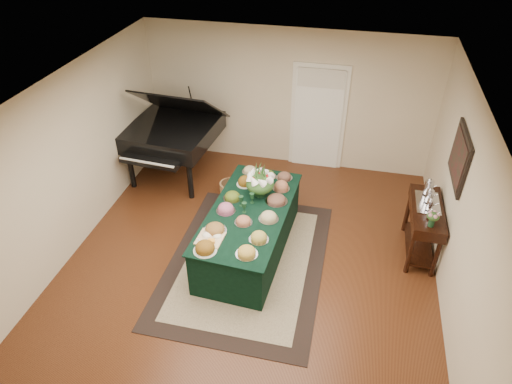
% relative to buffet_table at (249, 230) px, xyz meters
% --- Properties ---
extents(ground, '(6.00, 6.00, 0.00)m').
position_rel_buffet_table_xyz_m(ground, '(0.08, -0.18, -0.39)').
color(ground, black).
rests_on(ground, ground).
extents(area_rug, '(2.30, 3.22, 0.01)m').
position_rel_buffet_table_xyz_m(area_rug, '(0.03, -0.28, -0.39)').
color(area_rug, black).
rests_on(area_rug, ground).
extents(kitchen_doorway, '(1.05, 0.07, 2.10)m').
position_rel_buffet_table_xyz_m(kitchen_doorway, '(0.68, 2.79, 0.63)').
color(kitchen_doorway, white).
rests_on(kitchen_doorway, ground).
extents(buffet_table, '(1.26, 2.43, 0.78)m').
position_rel_buffet_table_xyz_m(buffet_table, '(0.00, 0.00, 0.00)').
color(buffet_table, black).
rests_on(buffet_table, ground).
extents(food_platters, '(1.05, 2.30, 0.12)m').
position_rel_buffet_table_xyz_m(food_platters, '(-0.01, 0.01, 0.43)').
color(food_platters, silver).
rests_on(food_platters, buffet_table).
extents(cutting_board, '(0.37, 0.37, 0.10)m').
position_rel_buffet_table_xyz_m(cutting_board, '(-0.37, -0.72, 0.42)').
color(cutting_board, tan).
rests_on(cutting_board, buffet_table).
extents(green_goblets, '(0.22, 0.33, 0.18)m').
position_rel_buffet_table_xyz_m(green_goblets, '(-0.07, 0.08, 0.48)').
color(green_goblets, '#16371E').
rests_on(green_goblets, buffet_table).
extents(floral_centerpiece, '(0.45, 0.45, 0.45)m').
position_rel_buffet_table_xyz_m(floral_centerpiece, '(0.07, 0.43, 0.65)').
color(floral_centerpiece, '#16371E').
rests_on(floral_centerpiece, buffet_table).
extents(grand_piano, '(1.75, 1.94, 1.85)m').
position_rel_buffet_table_xyz_m(grand_piano, '(-1.90, 1.82, 0.55)').
color(grand_piano, black).
rests_on(grand_piano, ground).
extents(wicker_basket, '(0.38, 0.38, 0.24)m').
position_rel_buffet_table_xyz_m(wicker_basket, '(-0.71, 1.40, -0.28)').
color(wicker_basket, '#A06F40').
rests_on(wicker_basket, ground).
extents(mahogany_sideboard, '(0.45, 1.18, 0.87)m').
position_rel_buffet_table_xyz_m(mahogany_sideboard, '(2.57, 0.56, 0.28)').
color(mahogany_sideboard, black).
rests_on(mahogany_sideboard, ground).
extents(tea_service, '(0.34, 0.74, 0.30)m').
position_rel_buffet_table_xyz_m(tea_service, '(2.57, 0.63, 0.59)').
color(tea_service, silver).
rests_on(tea_service, mahogany_sideboard).
extents(pink_bouquet, '(0.19, 0.19, 0.24)m').
position_rel_buffet_table_xyz_m(pink_bouquet, '(2.57, 0.12, 0.63)').
color(pink_bouquet, '#16371E').
rests_on(pink_bouquet, mahogany_sideboard).
extents(wall_painting, '(0.05, 0.95, 0.75)m').
position_rel_buffet_table_xyz_m(wall_painting, '(2.80, 0.56, 1.36)').
color(wall_painting, black).
rests_on(wall_painting, ground).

